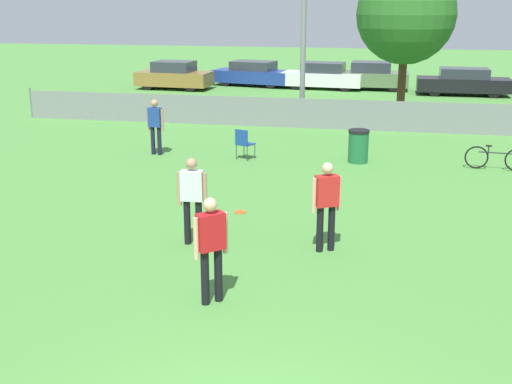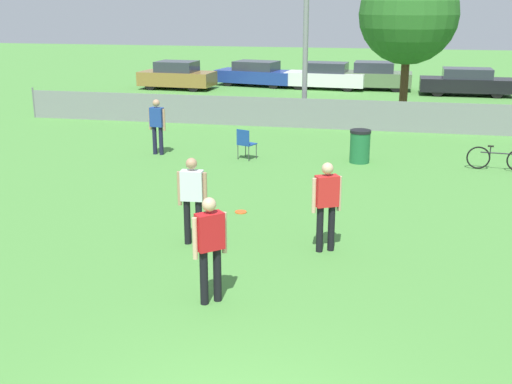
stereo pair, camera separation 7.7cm
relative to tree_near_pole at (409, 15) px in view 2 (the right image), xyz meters
name	(u,v)px [view 2 (the right image)]	position (x,y,z in m)	size (l,w,h in m)	color
fence_backline	(351,115)	(-1.89, -2.69, -3.48)	(25.41, 0.07, 1.21)	gray
tree_near_pole	(409,15)	(0.00, 0.00, 0.00)	(3.80, 3.80, 5.94)	#4C331E
player_defender_red	(210,242)	(-3.09, -17.23, -3.02)	(0.46, 0.45, 1.72)	black
player_receiver_white	(192,195)	(-4.10, -14.86, -3.02)	(0.58, 0.25, 1.72)	black
player_thrower_red	(326,200)	(-1.56, -14.70, -3.02)	(0.52, 0.39, 1.72)	black
spectator_in_blue	(157,123)	(-7.41, -7.82, -3.05)	(0.55, 0.28, 1.70)	#191933
frisbee_disc	(241,212)	(-3.64, -12.81, -4.01)	(0.27, 0.27, 0.03)	#E5591E
folding_chair_sideline	(245,142)	(-4.63, -7.93, -3.49)	(0.58, 0.58, 0.92)	#333338
bicycle_sideline	(499,159)	(2.54, -7.72, -3.69)	(1.70, 0.44, 0.69)	black
trash_bin	(360,146)	(-1.29, -7.59, -3.54)	(0.61, 0.61, 0.96)	#1E6638
parked_car_tan	(177,76)	(-11.68, 6.78, -3.32)	(4.02, 2.06, 1.46)	black
parked_car_blue	(256,74)	(-7.83, 8.98, -3.37)	(4.63, 2.62, 1.35)	black
parked_car_white	(326,76)	(-3.93, 8.40, -3.35)	(4.36, 2.03, 1.40)	black
parked_car_olive	(374,76)	(-1.42, 8.72, -3.32)	(3.95, 1.90, 1.45)	black
parked_car_dark	(466,82)	(3.16, 7.42, -3.37)	(4.50, 1.69, 1.34)	black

